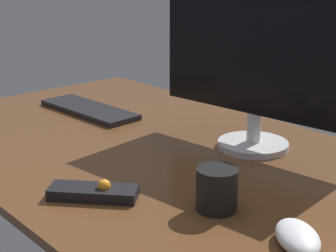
{
  "coord_description": "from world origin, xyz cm",
  "views": [
    {
      "loc": [
        98.17,
        -79.24,
        47.68
      ],
      "look_at": [
        4.14,
        2.54,
        8.0
      ],
      "focal_mm": 58.12,
      "sensor_mm": 36.0,
      "label": 1
    }
  ],
  "objects_px": {
    "monitor": "(257,65)",
    "media_remote": "(94,192)",
    "keyboard": "(89,110)",
    "computer_mouse": "(298,237)",
    "coffee_mug": "(217,189)"
  },
  "relations": [
    {
      "from": "monitor",
      "to": "media_remote",
      "type": "distance_m",
      "value": 0.49
    },
    {
      "from": "keyboard",
      "to": "computer_mouse",
      "type": "xyz_separation_m",
      "value": [
        0.89,
        -0.18,
        0.01
      ]
    },
    {
      "from": "monitor",
      "to": "keyboard",
      "type": "bearing_deg",
      "value": -172.86
    },
    {
      "from": "keyboard",
      "to": "coffee_mug",
      "type": "xyz_separation_m",
      "value": [
        0.71,
        -0.18,
        0.03
      ]
    },
    {
      "from": "keyboard",
      "to": "media_remote",
      "type": "relative_size",
      "value": 2.05
    },
    {
      "from": "monitor",
      "to": "media_remote",
      "type": "bearing_deg",
      "value": -98.72
    },
    {
      "from": "computer_mouse",
      "to": "media_remote",
      "type": "bearing_deg",
      "value": -121.43
    },
    {
      "from": "computer_mouse",
      "to": "monitor",
      "type": "bearing_deg",
      "value": 176.5
    },
    {
      "from": "keyboard",
      "to": "computer_mouse",
      "type": "distance_m",
      "value": 0.91
    },
    {
      "from": "monitor",
      "to": "media_remote",
      "type": "height_order",
      "value": "monitor"
    },
    {
      "from": "coffee_mug",
      "to": "computer_mouse",
      "type": "bearing_deg",
      "value": 0.28
    },
    {
      "from": "monitor",
      "to": "keyboard",
      "type": "height_order",
      "value": "monitor"
    },
    {
      "from": "computer_mouse",
      "to": "media_remote",
      "type": "distance_m",
      "value": 0.4
    },
    {
      "from": "coffee_mug",
      "to": "media_remote",
      "type": "bearing_deg",
      "value": -143.07
    },
    {
      "from": "monitor",
      "to": "computer_mouse",
      "type": "relative_size",
      "value": 4.47
    }
  ]
}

